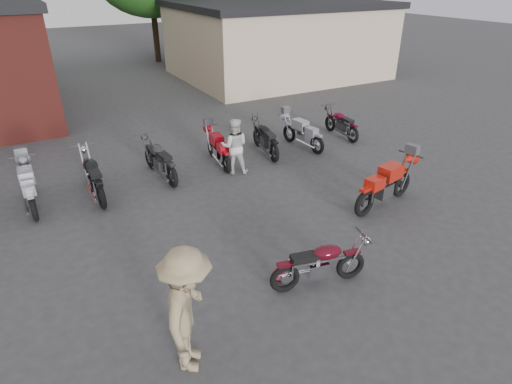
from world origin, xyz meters
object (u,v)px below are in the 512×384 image
person_tan (188,311)px  row_bike_6 (302,132)px  sportbike (386,182)px  row_bike_2 (93,174)px  vintage_motorcycle (321,261)px  row_bike_5 (265,136)px  row_bike_7 (341,122)px  helmet (279,275)px  row_bike_3 (159,157)px  person_light (234,146)px  row_bike_4 (218,147)px  row_bike_1 (29,186)px

person_tan → row_bike_6: size_ratio=1.08×
sportbike → row_bike_2: size_ratio=1.03×
sportbike → vintage_motorcycle: bearing=-164.3°
vintage_motorcycle → sportbike: 3.59m
person_tan → sportbike: bearing=-39.3°
person_tan → row_bike_5: (5.00, 6.54, -0.43)m
row_bike_5 → sportbike: bearing=-160.2°
vintage_motorcycle → row_bike_7: row_bike_7 is taller
person_tan → row_bike_2: 6.17m
helmet → row_bike_7: (5.96, 5.61, 0.41)m
row_bike_3 → row_bike_5: bearing=-93.5°
row_bike_6 → person_light: bearing=96.2°
row_bike_3 → row_bike_4: 1.80m
helmet → vintage_motorcycle: bearing=-38.8°
row_bike_2 → row_bike_3: row_bike_2 is taller
row_bike_2 → row_bike_4: bearing=-85.2°
sportbike → row_bike_3: size_ratio=1.05×
row_bike_3 → row_bike_4: (1.80, 0.08, -0.06)m
sportbike → row_bike_5: (-0.85, 4.33, -0.05)m
sportbike → helmet: sportbike is taller
row_bike_5 → row_bike_7: row_bike_5 is taller
row_bike_3 → row_bike_7: 6.48m
person_light → row_bike_1: (-5.21, 0.58, -0.22)m
row_bike_2 → row_bike_5: 5.23m
sportbike → row_bike_1: size_ratio=1.08×
person_light → row_bike_4: size_ratio=0.87×
row_bike_2 → row_bike_6: size_ratio=1.12×
row_bike_5 → row_bike_6: (1.30, -0.14, -0.03)m
row_bike_1 → row_bike_5: (6.67, 0.25, -0.00)m
person_tan → row_bike_5: bearing=-7.3°
vintage_motorcycle → row_bike_5: (2.32, 6.00, 0.05)m
person_light → row_bike_4: (-0.16, 0.79, -0.26)m
row_bike_1 → person_tan: bearing=-165.1°
row_bike_6 → sportbike: bearing=166.2°
helmet → row_bike_4: row_bike_4 is taller
row_bike_5 → row_bike_7: bearing=-79.9°
row_bike_1 → row_bike_6: (7.98, 0.11, -0.03)m
row_bike_1 → row_bike_2: row_bike_2 is taller
row_bike_3 → person_light: bearing=-115.3°
row_bike_6 → row_bike_7: size_ratio=1.02×
row_bike_2 → row_bike_6: row_bike_2 is taller
vintage_motorcycle → person_light: size_ratio=1.13×
row_bike_7 → person_tan: bearing=132.4°
row_bike_4 → row_bike_5: 1.62m
row_bike_4 → row_bike_2: bearing=101.1°
row_bike_1 → row_bike_5: row_bike_1 is taller
helmet → row_bike_5: 6.26m
person_light → row_bike_5: bearing=-122.8°
person_light → person_tan: 6.72m
row_bike_3 → row_bike_5: size_ratio=1.03×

